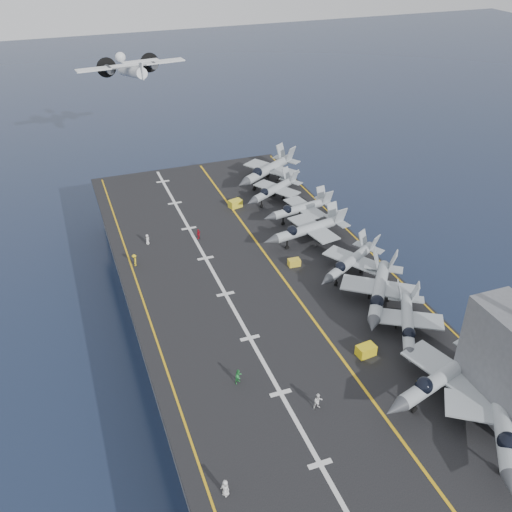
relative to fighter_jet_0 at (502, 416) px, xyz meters
name	(u,v)px	position (x,y,z in m)	size (l,w,h in m)	color
ground	(265,342)	(-12.28, 33.14, -13.26)	(500.00, 500.00, 0.00)	#142135
hull	(265,316)	(-12.28, 33.14, -8.26)	(36.00, 90.00, 10.00)	#56595E
flight_deck	(266,287)	(-12.28, 33.14, -3.06)	(38.00, 92.00, 0.40)	black
foul_line	(285,281)	(-9.28, 33.14, -2.84)	(0.35, 90.00, 0.02)	gold
landing_centerline	(225,294)	(-18.28, 33.14, -2.84)	(0.50, 90.00, 0.02)	silver
deck_edge_port	(147,311)	(-29.28, 33.14, -2.84)	(0.25, 90.00, 0.02)	gold
deck_edge_stbd	(380,261)	(6.22, 33.14, -2.84)	(0.25, 90.00, 0.02)	gold
fighter_jet_0	(502,416)	(0.00, 0.00, 0.00)	(18.37, 19.76, 5.71)	#90989F
fighter_jet_1	(445,374)	(-1.68, 6.99, -0.05)	(18.57, 14.91, 5.62)	gray
fighter_jet_2	(408,321)	(0.14, 16.85, -0.54)	(14.50, 16.03, 4.64)	#90979F
fighter_jet_3	(379,290)	(0.05, 23.47, -0.18)	(17.45, 18.52, 5.36)	#959DA6
fighter_jet_4	(351,261)	(0.28, 31.64, -0.52)	(16.11, 14.51, 4.66)	#8D949C
fighter_jet_5	(309,228)	(-1.50, 42.14, -0.30)	(16.23, 12.30, 5.10)	#9BA3AC
fighter_jet_6	(301,207)	(0.51, 49.55, -0.56)	(14.60, 11.10, 4.58)	gray
fighter_jet_7	(274,189)	(-1.01, 58.02, -0.58)	(15.74, 14.13, 4.56)	#929AA0
fighter_jet_8	(268,169)	(0.91, 65.83, -0.04)	(19.49, 17.90, 5.63)	#969DA5
tow_cart_a	(366,350)	(-6.31, 15.43, -2.19)	(2.38, 1.69, 1.34)	gold
tow_cart_b	(294,262)	(-6.43, 36.59, -2.32)	(1.84, 1.26, 1.06)	gold
tow_cart_c	(235,204)	(-8.50, 57.91, -2.18)	(2.56, 2.01, 1.35)	yellow
crew_0	(225,488)	(-27.85, 3.15, -1.92)	(1.24, 1.34, 1.86)	silver
crew_2	(239,376)	(-22.08, 16.31, -1.93)	(1.34, 1.21, 1.86)	#288A3E
crew_3	(135,260)	(-28.70, 44.82, -1.90)	(0.87, 1.21, 1.91)	yellow
crew_4	(199,234)	(-17.64, 49.30, -2.00)	(1.21, 1.20, 1.70)	#B60F1F
crew_5	(147,239)	(-25.69, 50.43, -1.99)	(1.11, 1.24, 1.72)	silver
crew_7	(318,401)	(-15.37, 9.75, -1.84)	(1.23, 0.83, 2.03)	silver
transport_plane	(132,72)	(-18.41, 96.40, 12.75)	(25.00, 18.57, 5.49)	silver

